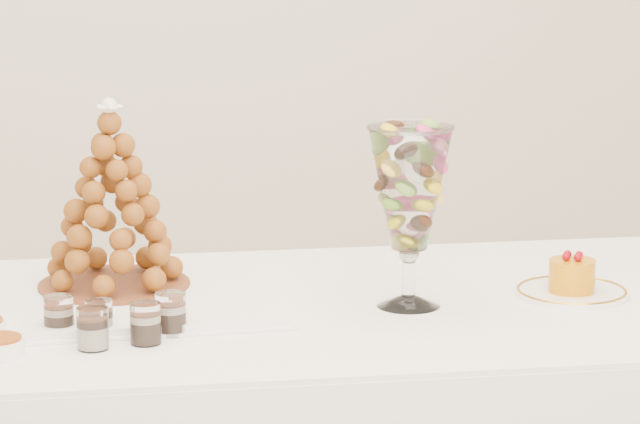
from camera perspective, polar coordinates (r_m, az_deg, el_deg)
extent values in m
cube|color=white|center=(2.84, -0.73, -3.61)|extent=(2.19, 0.97, 0.01)
cube|color=white|center=(2.86, -7.74, -3.30)|extent=(0.59, 0.44, 0.02)
cylinder|color=white|center=(2.83, 3.35, -3.36)|extent=(0.12, 0.12, 0.02)
cylinder|color=white|center=(2.82, 3.36, -2.37)|extent=(0.03, 0.03, 0.08)
sphere|color=white|center=(2.81, 3.37, -1.56)|extent=(0.04, 0.04, 0.04)
cylinder|color=white|center=(2.94, 9.45, -3.01)|extent=(0.22, 0.22, 0.01)
cylinder|color=white|center=(2.68, -9.80, -3.87)|extent=(0.06, 0.06, 0.07)
cylinder|color=white|center=(2.66, -8.31, -3.98)|extent=(0.06, 0.06, 0.06)
cylinder|color=white|center=(2.66, -5.65, -3.82)|extent=(0.06, 0.06, 0.07)
cylinder|color=white|center=(2.59, -8.55, -4.35)|extent=(0.06, 0.06, 0.07)
cylinder|color=white|center=(2.61, -6.59, -4.19)|extent=(0.05, 0.05, 0.07)
cylinder|color=brown|center=(2.92, -7.75, -2.71)|extent=(0.29, 0.29, 0.01)
cone|color=brown|center=(2.88, -7.85, 0.68)|extent=(0.26, 0.26, 0.35)
sphere|color=white|center=(2.85, -7.95, 3.90)|extent=(0.03, 0.03, 0.03)
cylinder|color=orange|center=(2.92, 9.47, -2.38)|extent=(0.09, 0.09, 0.06)
sphere|color=maroon|center=(2.92, 9.73, -1.60)|extent=(0.02, 0.02, 0.02)
sphere|color=maroon|center=(2.92, 9.31, -1.58)|extent=(0.02, 0.02, 0.02)
sphere|color=maroon|center=(2.90, 9.25, -1.68)|extent=(0.02, 0.02, 0.02)
sphere|color=maroon|center=(2.90, 9.68, -1.70)|extent=(0.02, 0.02, 0.02)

